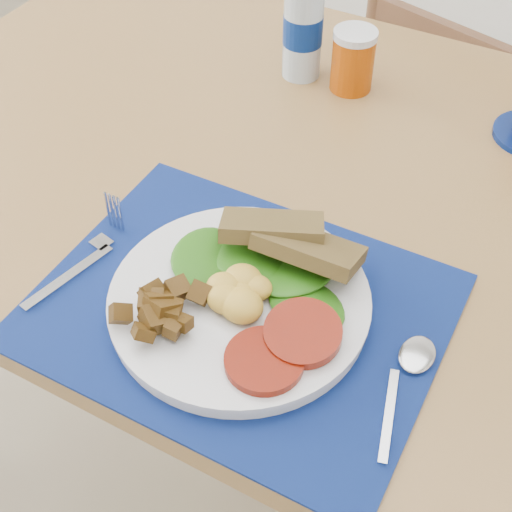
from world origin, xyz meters
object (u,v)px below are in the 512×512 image
(water_bottle, at_px, (303,21))
(juice_glass, at_px, (353,62))
(breakfast_plate, at_px, (233,296))
(chair_far, at_px, (461,73))

(water_bottle, height_order, juice_glass, water_bottle)
(breakfast_plate, bearing_deg, chair_far, 73.15)
(chair_far, bearing_deg, water_bottle, 85.11)
(breakfast_plate, bearing_deg, water_bottle, 91.67)
(breakfast_plate, xyz_separation_m, juice_glass, (-0.07, 0.50, 0.02))
(juice_glass, bearing_deg, breakfast_plate, -82.38)
(chair_far, xyz_separation_m, juice_glass, (-0.09, -0.46, 0.24))
(breakfast_plate, distance_m, water_bottle, 0.52)
(water_bottle, bearing_deg, juice_glass, 1.27)
(water_bottle, xyz_separation_m, juice_glass, (0.09, 0.00, -0.05))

